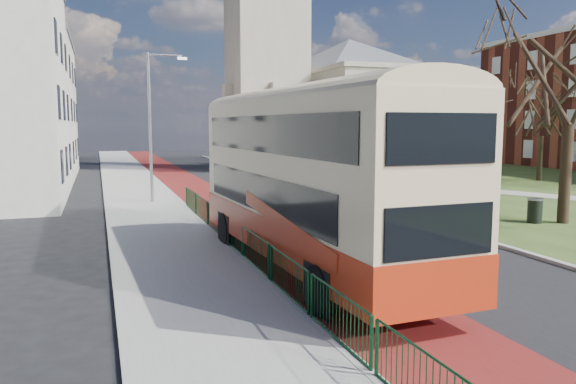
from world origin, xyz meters
name	(u,v)px	position (x,y,z in m)	size (l,w,h in m)	color
ground	(384,284)	(0.00, 0.00, 0.00)	(160.00, 160.00, 0.00)	black
road_carriageway	(249,195)	(1.50, 20.00, 0.01)	(9.00, 120.00, 0.01)	black
bus_lane	(205,197)	(-1.20, 20.00, 0.01)	(3.40, 120.00, 0.01)	#591414
pavement_west	(140,198)	(-5.00, 20.00, 0.06)	(4.00, 120.00, 0.12)	gray
kerb_west	(175,197)	(-3.00, 20.00, 0.07)	(0.25, 120.00, 0.13)	#999993
kerb_east	(307,188)	(6.10, 22.00, 0.07)	(0.25, 80.00, 0.13)	#999993
grass_green	(543,179)	(26.00, 22.00, 0.02)	(40.00, 80.00, 0.04)	#32491A
pedestrian_railing	(242,242)	(-2.95, 4.00, 0.55)	(0.07, 24.00, 1.12)	#0B3319
gothic_church	(312,31)	(12.56, 38.00, 13.13)	(16.38, 18.00, 40.00)	gray
street_block_far	(8,107)	(-14.00, 38.00, 5.76)	(10.30, 16.30, 11.50)	beige
streetlamp	(153,119)	(-4.35, 18.00, 4.59)	(2.13, 0.18, 8.00)	gray
bus	(308,171)	(-1.43, 2.04, 2.98)	(3.52, 12.62, 5.22)	#9F270E
winter_tree_near	(573,47)	(11.91, 5.79, 7.55)	(7.94, 7.94, 10.84)	#2F2217
winter_tree_far	(543,100)	(24.76, 21.11, 6.12)	(7.50, 7.50, 8.77)	#2D2416
litter_bin	(535,211)	(10.74, 6.21, 0.58)	(0.76, 0.76, 1.07)	black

